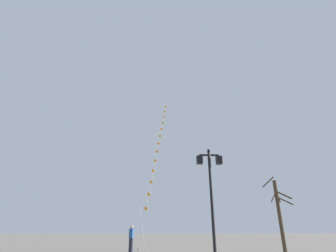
{
  "coord_description": "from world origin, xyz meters",
  "views": [
    {
      "loc": [
        -0.99,
        -2.11,
        1.47
      ],
      "look_at": [
        -0.01,
        16.01,
        8.87
      ],
      "focal_mm": 27.02,
      "sensor_mm": 36.0,
      "label": 1
    }
  ],
  "objects_px": {
    "kite_flyer": "(131,238)",
    "bare_tree": "(279,212)",
    "kite_train": "(157,150)",
    "twin_lantern_lamp_post": "(211,182)"
  },
  "relations": [
    {
      "from": "twin_lantern_lamp_post",
      "to": "kite_train",
      "type": "relative_size",
      "value": 0.28
    },
    {
      "from": "kite_flyer",
      "to": "bare_tree",
      "type": "relative_size",
      "value": 0.34
    },
    {
      "from": "twin_lantern_lamp_post",
      "to": "kite_flyer",
      "type": "bearing_deg",
      "value": 121.34
    },
    {
      "from": "kite_train",
      "to": "bare_tree",
      "type": "bearing_deg",
      "value": -48.16
    },
    {
      "from": "twin_lantern_lamp_post",
      "to": "kite_train",
      "type": "distance_m",
      "value": 16.24
    },
    {
      "from": "twin_lantern_lamp_post",
      "to": "bare_tree",
      "type": "bearing_deg",
      "value": 43.85
    },
    {
      "from": "twin_lantern_lamp_post",
      "to": "kite_train",
      "type": "xyz_separation_m",
      "value": [
        -2.42,
        14.88,
        6.04
      ]
    },
    {
      "from": "kite_flyer",
      "to": "kite_train",
      "type": "bearing_deg",
      "value": -0.12
    },
    {
      "from": "kite_train",
      "to": "bare_tree",
      "type": "distance_m",
      "value": 14.28
    },
    {
      "from": "kite_train",
      "to": "kite_flyer",
      "type": "relative_size",
      "value": 10.68
    }
  ]
}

